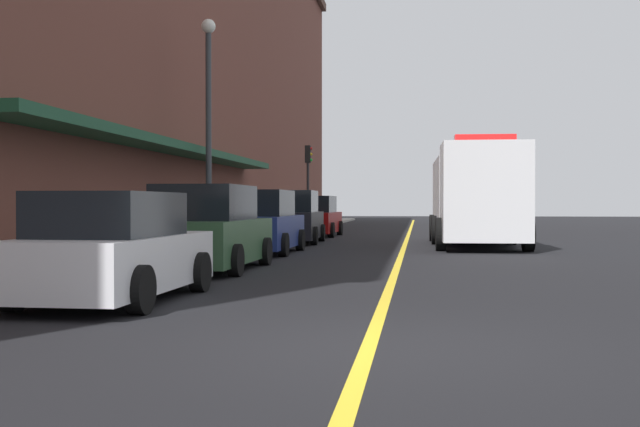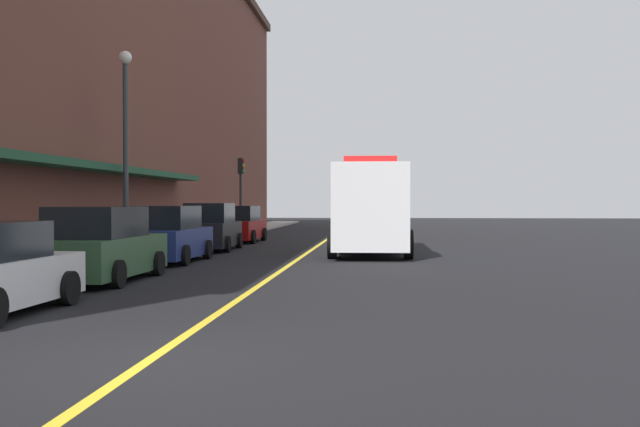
% 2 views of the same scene
% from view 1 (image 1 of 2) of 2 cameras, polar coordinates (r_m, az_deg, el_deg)
% --- Properties ---
extents(ground_plane, '(112.00, 112.00, 0.00)m').
position_cam_1_polar(ground_plane, '(32.88, 6.32, -1.75)').
color(ground_plane, black).
extents(sidewalk_left, '(2.40, 70.00, 0.15)m').
position_cam_1_polar(sidewalk_left, '(33.55, -4.33, -1.57)').
color(sidewalk_left, '#9E9B93').
rests_on(sidewalk_left, ground).
extents(lane_center_stripe, '(0.16, 70.00, 0.01)m').
position_cam_1_polar(lane_center_stripe, '(32.88, 6.32, -1.75)').
color(lane_center_stripe, gold).
rests_on(lane_center_stripe, ground).
extents(brick_building_left, '(13.55, 64.00, 17.62)m').
position_cam_1_polar(brick_building_left, '(35.60, -16.71, 12.69)').
color(brick_building_left, brown).
rests_on(brick_building_left, ground).
extents(parked_car_0, '(2.02, 4.25, 1.59)m').
position_cam_1_polar(parked_car_0, '(11.83, -14.67, -2.56)').
color(parked_car_0, silver).
rests_on(parked_car_0, ground).
extents(parked_car_1, '(2.12, 4.65, 1.81)m').
position_cam_1_polar(parked_car_1, '(16.97, -8.10, -1.23)').
color(parked_car_1, '#2D5133').
rests_on(parked_car_1, ground).
extents(parked_car_2, '(2.03, 4.50, 1.80)m').
position_cam_1_polar(parked_car_2, '(22.54, -4.26, -0.76)').
color(parked_car_2, navy).
rests_on(parked_car_2, ground).
extents(parked_car_3, '(2.09, 4.46, 1.88)m').
position_cam_1_polar(parked_car_3, '(28.29, -1.94, -0.39)').
color(parked_car_3, black).
rests_on(parked_car_3, ground).
extents(parked_car_4, '(2.03, 4.51, 1.75)m').
position_cam_1_polar(parked_car_4, '(34.20, -0.30, -0.29)').
color(parked_car_4, maroon).
rests_on(parked_car_4, ground).
extents(box_truck, '(2.99, 8.90, 3.46)m').
position_cam_1_polar(box_truck, '(27.07, 11.14, 1.20)').
color(box_truck, silver).
rests_on(box_truck, ground).
extents(parking_meter_0, '(0.14, 0.18, 1.33)m').
position_cam_1_polar(parking_meter_0, '(13.05, -19.43, -0.90)').
color(parking_meter_0, '#4C4C51').
rests_on(parking_meter_0, sidewalk_left).
extents(parking_meter_1, '(0.14, 0.18, 1.33)m').
position_cam_1_polar(parking_meter_1, '(30.76, -3.77, 0.05)').
color(parking_meter_1, '#4C4C51').
rests_on(parking_meter_1, sidewalk_left).
extents(parking_meter_2, '(0.14, 0.18, 1.33)m').
position_cam_1_polar(parking_meter_2, '(23.31, -7.34, -0.17)').
color(parking_meter_2, '#4C4C51').
rests_on(parking_meter_2, sidewalk_left).
extents(street_lamp_left, '(0.44, 0.44, 6.94)m').
position_cam_1_polar(street_lamp_left, '(24.72, -8.05, 7.64)').
color(street_lamp_left, '#33383D').
rests_on(street_lamp_left, sidewalk_left).
extents(traffic_light_near, '(0.38, 0.36, 4.30)m').
position_cam_1_polar(traffic_light_near, '(41.33, -0.86, 3.13)').
color(traffic_light_near, '#232326').
rests_on(traffic_light_near, sidewalk_left).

